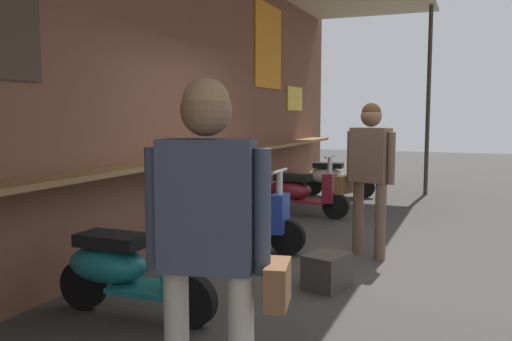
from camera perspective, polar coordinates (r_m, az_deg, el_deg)
name	(u,v)px	position (r m, az deg, el deg)	size (l,w,h in m)	color
ground_plane	(331,259)	(6.05, 7.94, -9.27)	(36.03, 36.03, 0.00)	#383533
market_stall_facade	(183,69)	(6.55, -7.76, 10.58)	(12.87, 2.79, 3.77)	brown
scooter_teal	(126,268)	(4.40, -13.62, -9.96)	(0.46, 1.40, 0.97)	#197075
scooter_blue	(240,218)	(6.28, -1.69, -5.00)	(0.46, 1.40, 0.97)	#233D9E
scooter_maroon	(300,191)	(8.41, 4.66, -2.21)	(0.48, 1.40, 0.97)	maroon
scooter_cream	(334,176)	(10.51, 8.26, -0.62)	(0.46, 1.40, 0.97)	beige
shopper_with_handbag	(369,164)	(6.05, 11.85, 0.72)	(0.38, 0.68, 1.71)	brown
shopper_browsing	(210,225)	(2.50, -4.84, -5.75)	(0.38, 0.68, 1.75)	#ADA393
merchandise_crate	(327,271)	(5.06, 7.52, -10.47)	(0.40, 0.32, 0.31)	#3D3833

